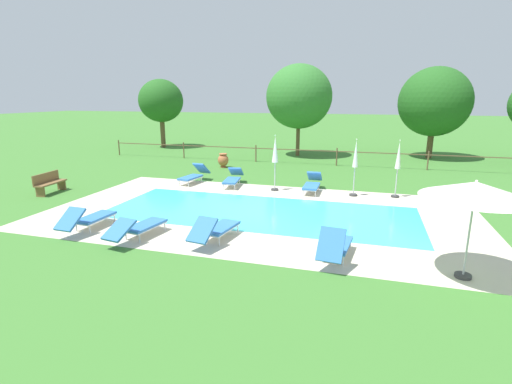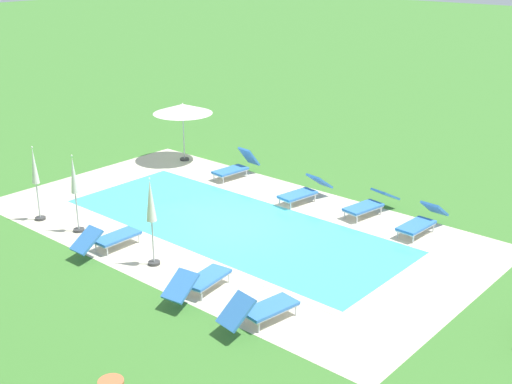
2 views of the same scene
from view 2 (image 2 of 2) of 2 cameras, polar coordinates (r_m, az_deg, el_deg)
The scene contains 15 objects.
ground_plane at distance 20.34m, azimuth -2.04°, elevation -2.79°, with size 160.00×160.00×0.00m, color #3D752D.
pool_deck_paving at distance 20.34m, azimuth -2.04°, elevation -2.78°, with size 14.90×8.29×0.01m, color beige.
swimming_pool_water at distance 20.34m, azimuth -2.04°, elevation -2.78°, with size 10.82×4.21×0.01m, color #42CCD6.
pool_coping_rim at distance 20.33m, azimuth -2.04°, elevation -2.77°, with size 11.30×4.69×0.01m.
sun_lounger_north_near_steps at distance 18.98m, azimuth -12.33°, elevation -3.81°, with size 0.61×2.02×0.81m.
sun_lounger_north_mid at distance 22.07m, azimuth 4.08°, elevation 0.09°, with size 0.90×2.08×0.83m.
sun_lounger_north_far at distance 16.38m, azimuth -4.79°, elevation -7.43°, with size 0.86×2.09×0.79m.
sun_lounger_north_end at distance 21.28m, azimuth 9.57°, elevation -0.98°, with size 0.93×2.14×0.72m.
sun_lounger_south_near_corner at distance 15.12m, azimuth 0.38°, elevation -9.83°, with size 0.89×2.04×0.88m.
sun_lounger_south_mid at distance 24.35m, azimuth -1.72°, elevation 2.16°, with size 0.79×1.90×0.99m.
sun_lounger_south_far at distance 20.24m, azimuth 13.79°, elevation -2.38°, with size 0.70×2.04×0.82m.
patio_umbrella_open_foreground at distance 25.99m, azimuth -6.20°, elevation 6.97°, with size 2.27×2.27×2.27m.
patio_umbrella_closed_row_west at distance 21.24m, azimuth -18.13°, elevation 1.46°, with size 0.32×0.32×2.33m.
patio_umbrella_closed_row_mid_west at distance 20.03m, azimuth -15.06°, elevation 0.71°, with size 0.32×0.32×2.35m.
patio_umbrella_closed_row_centre at distance 17.46m, azimuth -8.85°, elevation -1.27°, with size 0.32×0.32×2.42m.
Camera 2 is at (-12.79, 13.66, 7.96)m, focal length 47.45 mm.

